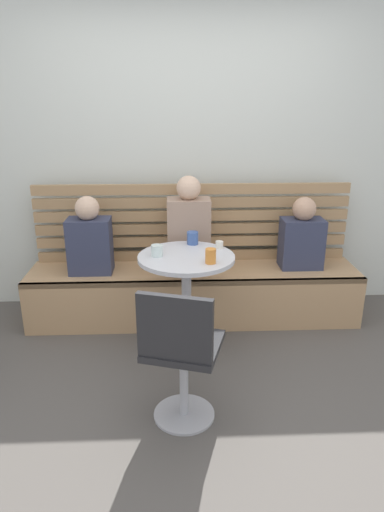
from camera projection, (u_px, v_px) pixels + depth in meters
The scene contains 13 objects.
ground at pixel (203, 409), 2.72m from camera, with size 8.00×8.00×0.00m, color #514C47.
back_wall at pixel (192, 139), 3.78m from camera, with size 5.20×0.10×2.90m, color silver.
booth_bench at pixel (194, 294), 3.77m from camera, with size 2.70×0.52×0.44m.
booth_backrest at pixel (193, 222), 3.82m from camera, with size 2.65×0.04×0.67m.
cafe_table at pixel (186, 285), 3.20m from camera, with size 0.68×0.68×0.74m.
white_chair at pixel (181, 352), 2.45m from camera, with size 0.50×0.50×0.85m.
person_adult at pixel (189, 229), 3.59m from camera, with size 0.34×0.22×0.77m.
person_child_left at pixel (90, 240), 3.56m from camera, with size 0.34×0.22×0.62m.
person_child_middle at pixel (302, 237), 3.68m from camera, with size 0.34×0.22×0.59m.
cup_tumbler_orange at pixel (211, 256), 2.97m from camera, with size 0.07×0.07×0.10m, color orange.
cup_espresso_small at pixel (219, 245), 3.27m from camera, with size 0.06×0.06×0.06m, color silver.
cup_mug_blue at pixel (193, 238), 3.36m from camera, with size 0.08×0.08×0.10m, color #3D5B9E.
cup_glass_short at pixel (157, 251), 3.11m from camera, with size 0.08×0.08×0.08m, color silver.
Camera 1 is at (-0.16, -2.25, 1.78)m, focal length 31.54 mm.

